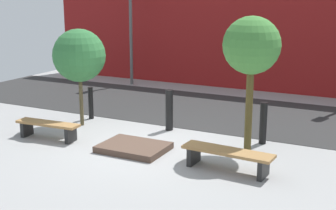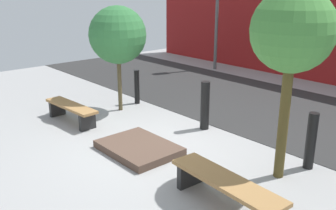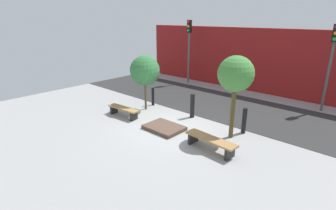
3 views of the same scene
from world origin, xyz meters
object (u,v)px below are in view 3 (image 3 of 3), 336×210
object	(u,v)px
tree_behind_left_bench	(145,71)
bollard_left	(192,106)
bench_right	(211,141)
bollard_center	(244,121)
planter_bed	(164,128)
traffic_light_west	(189,41)
bollard_far_left	(153,96)
tree_behind_right_bench	(236,75)
bench_left	(123,110)
traffic_light_mid_west	(332,53)

from	to	relation	value
tree_behind_left_bench	bollard_left	size ratio (longest dim) A/B	2.42
bench_right	bollard_center	xyz separation A→B (m)	(0.17, 2.04, 0.19)
planter_bed	bollard_center	distance (m)	3.14
traffic_light_west	bollard_far_left	bearing A→B (deg)	-72.09
bollard_left	traffic_light_west	size ratio (longest dim) A/B	0.26
tree_behind_right_bench	bollard_center	world-z (taller)	tree_behind_right_bench
bollard_center	tree_behind_right_bench	bearing A→B (deg)	-104.47
bollard_left	bench_right	bearing A→B (deg)	-41.01
bench_left	bollard_left	distance (m)	3.11
bollard_far_left	tree_behind_right_bench	bearing A→B (deg)	-7.75
tree_behind_left_bench	bollard_left	bearing A→B (deg)	15.75
tree_behind_right_bench	bollard_far_left	size ratio (longest dim) A/B	3.32
bench_right	bollard_center	size ratio (longest dim) A/B	1.89
bollard_left	bollard_center	xyz separation A→B (m)	(2.51, 0.00, -0.03)
tree_behind_left_bench	bollard_center	world-z (taller)	tree_behind_left_bench
planter_bed	bollard_center	world-z (taller)	bollard_center
bollard_center	bench_right	bearing A→B (deg)	-94.78
planter_bed	traffic_light_west	world-z (taller)	traffic_light_west
planter_bed	traffic_light_mid_west	world-z (taller)	traffic_light_mid_west
traffic_light_west	bollard_left	bearing A→B (deg)	-50.04
tree_behind_left_bench	bollard_far_left	distance (m)	1.61
bench_left	planter_bed	bearing A→B (deg)	1.22
traffic_light_west	planter_bed	bearing A→B (deg)	-58.67
tree_behind_left_bench	bench_right	bearing A→B (deg)	-16.37
bench_left	bollard_center	size ratio (longest dim) A/B	1.67
planter_bed	tree_behind_right_bench	distance (m)	3.50
tree_behind_left_bench	traffic_light_mid_west	bearing A→B (deg)	40.75
traffic_light_mid_west	tree_behind_right_bench	bearing A→B (deg)	-107.51
bench_left	planter_bed	xyz separation A→B (m)	(2.34, 0.20, -0.24)
planter_bed	bollard_center	bearing A→B (deg)	36.17
bollard_far_left	bollard_left	distance (m)	2.51
bollard_far_left	bollard_center	distance (m)	5.03
planter_bed	traffic_light_west	bearing A→B (deg)	121.33
traffic_light_west	bollard_center	bearing A→B (deg)	-36.48
bench_left	traffic_light_west	xyz separation A→B (m)	(-1.75, 6.92, 2.51)
bollard_center	traffic_light_west	xyz separation A→B (m)	(-6.60, 4.88, 2.31)
tree_behind_left_bench	tree_behind_right_bench	xyz separation A→B (m)	(4.68, -0.00, 0.48)
bench_right	traffic_light_west	world-z (taller)	traffic_light_west
bench_left	tree_behind_left_bench	world-z (taller)	tree_behind_left_bench
tree_behind_right_bench	tree_behind_left_bench	bearing A→B (deg)	180.00
bench_right	tree_behind_right_bench	bearing A→B (deg)	93.66
planter_bed	bench_left	bearing A→B (deg)	-175.12
bollard_far_left	bollard_center	world-z (taller)	bollard_center
traffic_light_west	traffic_light_mid_west	distance (m)	8.18
tree_behind_left_bench	tree_behind_right_bench	world-z (taller)	tree_behind_right_bench
bench_left	bollard_left	size ratio (longest dim) A/B	1.57
bench_left	tree_behind_right_bench	bearing A→B (deg)	12.71
bench_right	planter_bed	distance (m)	2.36
planter_bed	bollard_center	xyz separation A→B (m)	(2.51, 1.84, 0.44)
bench_left	bollard_far_left	world-z (taller)	bollard_far_left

